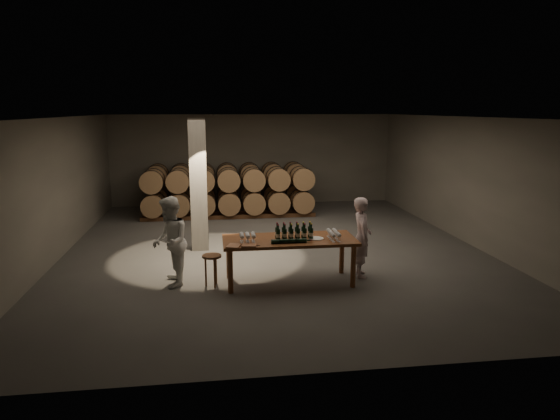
{
  "coord_description": "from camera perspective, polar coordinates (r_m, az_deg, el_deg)",
  "views": [
    {
      "loc": [
        -1.46,
        -11.84,
        3.4
      ],
      "look_at": [
        0.06,
        -0.67,
        1.1
      ],
      "focal_mm": 32.0,
      "sensor_mm": 36.0,
      "label": 1
    }
  ],
  "objects": [
    {
      "name": "pen",
      "position": [
        9.28,
        -2.78,
        -4.09
      ],
      "size": [
        0.15,
        0.03,
        0.01
      ],
      "primitive_type": "cylinder",
      "rotation": [
        0.0,
        1.57,
        -0.12
      ],
      "color": "black",
      "rests_on": "tasting_table"
    },
    {
      "name": "lying_bottles",
      "position": [
        9.45,
        1.08,
        -3.57
      ],
      "size": [
        0.78,
        0.08,
        0.08
      ],
      "color": "black",
      "rests_on": "tasting_table"
    },
    {
      "name": "notebook_corner",
      "position": [
        9.27,
        -5.3,
        -4.1
      ],
      "size": [
        0.32,
        0.35,
        0.03
      ],
      "primitive_type": "cube",
      "rotation": [
        0.0,
        0.0,
        -0.34
      ],
      "color": "brown",
      "rests_on": "tasting_table"
    },
    {
      "name": "bottle_cluster",
      "position": [
        9.73,
        1.63,
        -2.66
      ],
      "size": [
        0.73,
        0.23,
        0.32
      ],
      "color": "black",
      "rests_on": "tasting_table"
    },
    {
      "name": "plate",
      "position": [
        9.79,
        4.16,
        -3.26
      ],
      "size": [
        0.29,
        0.29,
        0.02
      ],
      "primitive_type": "cylinder",
      "color": "white",
      "rests_on": "tasting_table"
    },
    {
      "name": "notebook_near",
      "position": [
        9.26,
        -3.56,
        -4.07
      ],
      "size": [
        0.3,
        0.26,
        0.03
      ],
      "primitive_type": "cube",
      "rotation": [
        0.0,
        0.0,
        -0.15
      ],
      "color": "brown",
      "rests_on": "tasting_table"
    },
    {
      "name": "person_man",
      "position": [
        10.32,
        9.32,
        -3.08
      ],
      "size": [
        0.47,
        0.65,
        1.65
      ],
      "primitive_type": "imported",
      "rotation": [
        0.0,
        0.0,
        1.44
      ],
      "color": "beige",
      "rests_on": "ground"
    },
    {
      "name": "glass_cluster_right",
      "position": [
        9.78,
        6.16,
        -2.63
      ],
      "size": [
        0.19,
        0.52,
        0.17
      ],
      "color": "silver",
      "rests_on": "tasting_table"
    },
    {
      "name": "stool",
      "position": [
        9.79,
        -7.8,
        -5.76
      ],
      "size": [
        0.37,
        0.37,
        0.62
      ],
      "rotation": [
        0.0,
        0.0,
        0.39
      ],
      "color": "#502E1B",
      "rests_on": "ground"
    },
    {
      "name": "barrel_stack_back",
      "position": [
        17.24,
        -6.03,
        2.87
      ],
      "size": [
        5.48,
        0.95,
        1.57
      ],
      "color": "#502E1B",
      "rests_on": "ground"
    },
    {
      "name": "barrel_stack_front",
      "position": [
        15.86,
        -5.87,
        2.12
      ],
      "size": [
        5.48,
        0.95,
        1.57
      ],
      "color": "#502E1B",
      "rests_on": "ground"
    },
    {
      "name": "room",
      "position": [
        12.18,
        -9.29,
        2.87
      ],
      "size": [
        12.0,
        12.0,
        12.0
      ],
      "color": "#4B4947",
      "rests_on": "ground"
    },
    {
      "name": "tasting_table",
      "position": [
        9.81,
        1.08,
        -3.87
      ],
      "size": [
        2.6,
        1.1,
        0.9
      ],
      "color": "brown",
      "rests_on": "ground"
    },
    {
      "name": "glass_cluster_left",
      "position": [
        9.52,
        -3.73,
        -2.93
      ],
      "size": [
        0.31,
        0.31,
        0.18
      ],
      "color": "silver",
      "rests_on": "tasting_table"
    },
    {
      "name": "person_woman",
      "position": [
        9.86,
        -12.46,
        -3.57
      ],
      "size": [
        0.73,
        0.9,
        1.76
      ],
      "primitive_type": "imported",
      "rotation": [
        0.0,
        0.0,
        -1.49
      ],
      "color": "white",
      "rests_on": "ground"
    }
  ]
}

